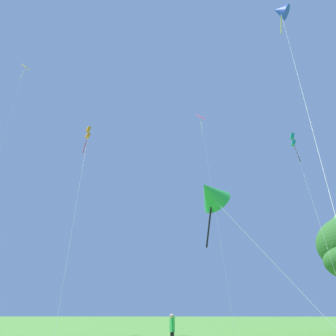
{
  "coord_description": "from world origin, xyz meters",
  "views": [
    {
      "loc": [
        0.45,
        -3.88,
        1.52
      ],
      "look_at": [
        -0.71,
        22.2,
        12.94
      ],
      "focal_mm": 35.66,
      "sensor_mm": 36.0,
      "label": 1
    }
  ],
  "objects_px": {
    "kite_yellow_diamond": "(21,82)",
    "kite_pink_low": "(202,127)",
    "kite_green_small": "(211,194)",
    "kite_blue_delta": "(281,11)",
    "kite_teal_box": "(293,141)",
    "kite_orange_box": "(88,134)",
    "person_in_red_shirt": "(172,328)"
  },
  "relations": [
    {
      "from": "kite_yellow_diamond",
      "to": "kite_blue_delta",
      "type": "relative_size",
      "value": 1.7
    },
    {
      "from": "kite_green_small",
      "to": "kite_orange_box",
      "type": "distance_m",
      "value": 21.67
    },
    {
      "from": "kite_green_small",
      "to": "kite_yellow_diamond",
      "type": "relative_size",
      "value": 0.27
    },
    {
      "from": "kite_blue_delta",
      "to": "person_in_red_shirt",
      "type": "height_order",
      "value": "kite_blue_delta"
    },
    {
      "from": "kite_teal_box",
      "to": "person_in_red_shirt",
      "type": "height_order",
      "value": "kite_teal_box"
    },
    {
      "from": "kite_green_small",
      "to": "kite_teal_box",
      "type": "xyz_separation_m",
      "value": [
        10.31,
        16.09,
        11.22
      ]
    },
    {
      "from": "kite_green_small",
      "to": "kite_teal_box",
      "type": "bearing_deg",
      "value": 57.34
    },
    {
      "from": "kite_green_small",
      "to": "kite_blue_delta",
      "type": "height_order",
      "value": "kite_blue_delta"
    },
    {
      "from": "kite_pink_low",
      "to": "kite_blue_delta",
      "type": "distance_m",
      "value": 23.95
    },
    {
      "from": "kite_blue_delta",
      "to": "kite_teal_box",
      "type": "relative_size",
      "value": 0.9
    },
    {
      "from": "kite_yellow_diamond",
      "to": "kite_pink_low",
      "type": "bearing_deg",
      "value": 16.68
    },
    {
      "from": "kite_teal_box",
      "to": "kite_blue_delta",
      "type": "bearing_deg",
      "value": -109.14
    },
    {
      "from": "kite_pink_low",
      "to": "kite_yellow_diamond",
      "type": "height_order",
      "value": "kite_yellow_diamond"
    },
    {
      "from": "kite_green_small",
      "to": "kite_pink_low",
      "type": "bearing_deg",
      "value": 86.54
    },
    {
      "from": "kite_green_small",
      "to": "kite_yellow_diamond",
      "type": "distance_m",
      "value": 30.87
    },
    {
      "from": "kite_orange_box",
      "to": "kite_teal_box",
      "type": "relative_size",
      "value": 1.03
    },
    {
      "from": "kite_blue_delta",
      "to": "kite_teal_box",
      "type": "xyz_separation_m",
      "value": [
        6.22,
        17.91,
        1.59
      ]
    },
    {
      "from": "kite_orange_box",
      "to": "kite_teal_box",
      "type": "bearing_deg",
      "value": 4.08
    },
    {
      "from": "kite_blue_delta",
      "to": "person_in_red_shirt",
      "type": "distance_m",
      "value": 16.97
    },
    {
      "from": "kite_green_small",
      "to": "kite_blue_delta",
      "type": "relative_size",
      "value": 0.45
    },
    {
      "from": "person_in_red_shirt",
      "to": "kite_green_small",
      "type": "bearing_deg",
      "value": -42.98
    },
    {
      "from": "kite_blue_delta",
      "to": "kite_green_small",
      "type": "bearing_deg",
      "value": 156.01
    },
    {
      "from": "kite_blue_delta",
      "to": "kite_pink_low",
      "type": "bearing_deg",
      "value": 97.03
    },
    {
      "from": "kite_yellow_diamond",
      "to": "kite_orange_box",
      "type": "xyz_separation_m",
      "value": [
        8.48,
        -0.28,
        -7.12
      ]
    },
    {
      "from": "kite_pink_low",
      "to": "person_in_red_shirt",
      "type": "distance_m",
      "value": 29.38
    },
    {
      "from": "kite_orange_box",
      "to": "person_in_red_shirt",
      "type": "bearing_deg",
      "value": -54.78
    },
    {
      "from": "person_in_red_shirt",
      "to": "kite_yellow_diamond",
      "type": "bearing_deg",
      "value": 143.27
    },
    {
      "from": "kite_pink_low",
      "to": "person_in_red_shirt",
      "type": "xyz_separation_m",
      "value": [
        -3.19,
        -19.27,
        -21.96
      ]
    },
    {
      "from": "kite_yellow_diamond",
      "to": "kite_blue_delta",
      "type": "distance_m",
      "value": 30.27
    },
    {
      "from": "kite_orange_box",
      "to": "person_in_red_shirt",
      "type": "distance_m",
      "value": 23.52
    },
    {
      "from": "kite_pink_low",
      "to": "kite_green_small",
      "type": "bearing_deg",
      "value": -93.46
    },
    {
      "from": "person_in_red_shirt",
      "to": "kite_teal_box",
      "type": "bearing_deg",
      "value": 49.47
    }
  ]
}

